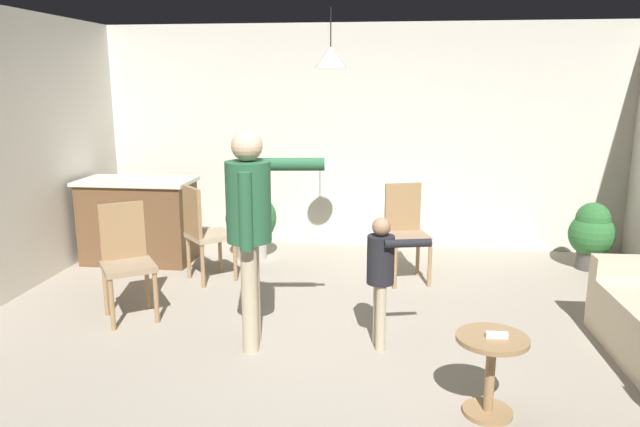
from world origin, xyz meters
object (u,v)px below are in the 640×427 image
object	(u,v)px
dining_chair_near_wall	(204,230)
potted_plant_corner	(592,233)
kitchen_counter	(139,220)
dining_chair_centre_back	(406,229)
side_table_by_couch	(491,366)
potted_plant_by_wall	(251,216)
person_adult	(251,216)
dining_chair_by_counter	(126,257)
person_child	(382,268)
spare_remote_on_table	(497,335)

from	to	relation	value
dining_chair_near_wall	potted_plant_corner	xyz separation A→B (m)	(4.07, 0.92, -0.14)
kitchen_counter	potted_plant_corner	world-z (taller)	kitchen_counter
dining_chair_centre_back	dining_chair_near_wall	bearing A→B (deg)	-8.69
kitchen_counter	side_table_by_couch	distance (m)	4.48
kitchen_counter	potted_plant_corner	distance (m)	5.04
potted_plant_by_wall	dining_chair_centre_back	bearing A→B (deg)	-17.66
person_adult	dining_chair_near_wall	world-z (taller)	person_adult
side_table_by_couch	potted_plant_corner	xyz separation A→B (m)	(1.55, 3.15, 0.08)
kitchen_counter	dining_chair_centre_back	bearing A→B (deg)	-5.45
dining_chair_by_counter	dining_chair_centre_back	size ratio (longest dim) A/B	1.00
kitchen_counter	dining_chair_centre_back	world-z (taller)	dining_chair_centre_back
person_child	spare_remote_on_table	bearing A→B (deg)	25.12
dining_chair_near_wall	potted_plant_by_wall	bearing A→B (deg)	119.97
kitchen_counter	dining_chair_near_wall	size ratio (longest dim) A/B	1.26
side_table_by_couch	potted_plant_by_wall	distance (m)	3.82
person_child	dining_chair_centre_back	world-z (taller)	person_child
kitchen_counter	dining_chair_by_counter	xyz separation A→B (m)	(0.58, -1.58, 0.07)
side_table_by_couch	dining_chair_near_wall	distance (m)	3.38
person_child	side_table_by_couch	bearing A→B (deg)	24.74
kitchen_counter	potted_plant_corner	size ratio (longest dim) A/B	1.70
spare_remote_on_table	potted_plant_corner	bearing A→B (deg)	64.24
kitchen_counter	dining_chair_by_counter	distance (m)	1.69
side_table_by_couch	potted_plant_corner	world-z (taller)	potted_plant_corner
dining_chair_near_wall	spare_remote_on_table	distance (m)	3.40
person_child	dining_chair_near_wall	xyz separation A→B (m)	(-1.84, 1.35, -0.10)
side_table_by_couch	dining_chair_centre_back	size ratio (longest dim) A/B	0.52
person_adult	dining_chair_near_wall	bearing A→B (deg)	-157.03
kitchen_counter	dining_chair_centre_back	size ratio (longest dim) A/B	1.26
person_child	potted_plant_corner	size ratio (longest dim) A/B	1.40
dining_chair_by_counter	person_adult	bearing A→B (deg)	125.12
dining_chair_centre_back	side_table_by_couch	bearing A→B (deg)	83.74
person_adult	person_child	size ratio (longest dim) A/B	1.62
person_child	spare_remote_on_table	distance (m)	1.15
dining_chair_near_wall	potted_plant_by_wall	size ratio (longest dim) A/B	1.11
potted_plant_corner	dining_chair_centre_back	bearing A→B (deg)	-163.10
dining_chair_by_counter	dining_chair_near_wall	xyz separation A→B (m)	(0.37, 0.99, 0.00)
dining_chair_centre_back	spare_remote_on_table	distance (m)	2.59
dining_chair_centre_back	potted_plant_by_wall	distance (m)	1.85
side_table_by_couch	person_adult	bearing A→B (deg)	155.09
person_adult	side_table_by_couch	bearing A→B (deg)	57.64
dining_chair_by_counter	dining_chair_centre_back	distance (m)	2.74
side_table_by_couch	person_adult	world-z (taller)	person_adult
kitchen_counter	dining_chair_centre_back	xyz separation A→B (m)	(3.00, -0.29, 0.07)
potted_plant_by_wall	spare_remote_on_table	bearing A→B (deg)	-53.93
side_table_by_couch	person_child	world-z (taller)	person_child
dining_chair_by_counter	dining_chair_near_wall	size ratio (longest dim) A/B	1.00
person_child	spare_remote_on_table	world-z (taller)	person_child
dining_chair_by_counter	side_table_by_couch	bearing A→B (deg)	122.61
kitchen_counter	person_child	size ratio (longest dim) A/B	1.21
potted_plant_by_wall	person_adult	bearing A→B (deg)	-76.20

